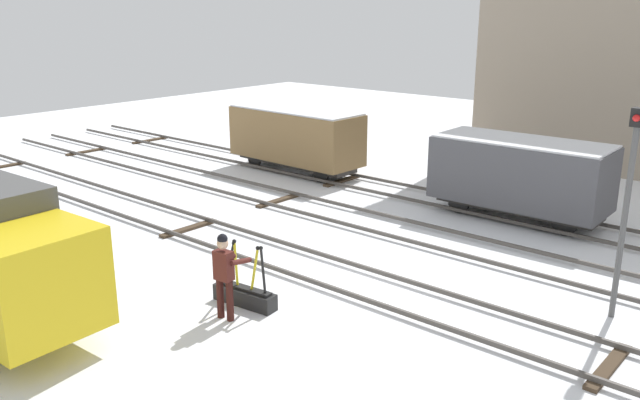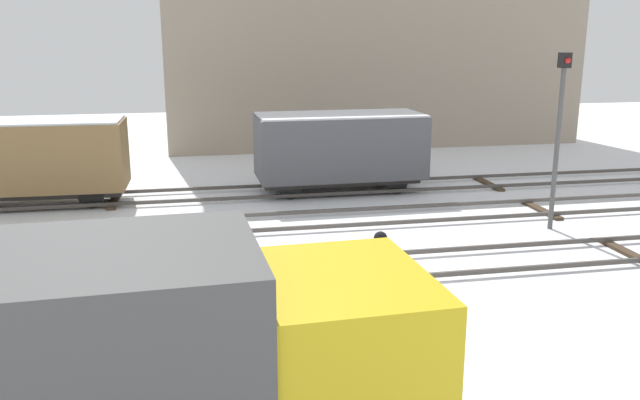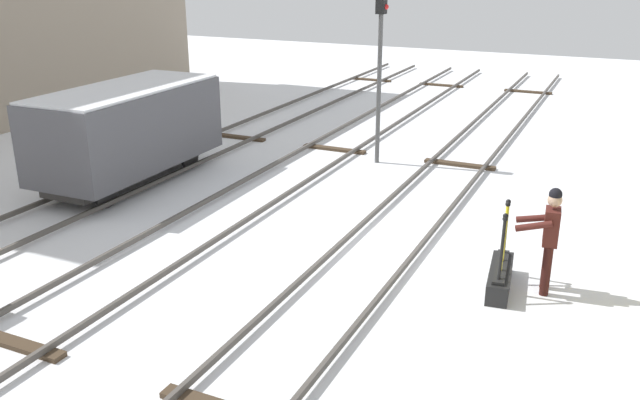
{
  "view_description": "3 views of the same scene",
  "coord_description": "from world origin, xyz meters",
  "views": [
    {
      "loc": [
        8.71,
        -11.27,
        6.21
      ],
      "look_at": [
        -1.55,
        0.77,
        1.55
      ],
      "focal_mm": 37.05,
      "sensor_mm": 36.0,
      "label": 1
    },
    {
      "loc": [
        -3.57,
        -12.34,
        4.78
      ],
      "look_at": [
        -1.12,
        0.07,
        1.58
      ],
      "focal_mm": 36.94,
      "sensor_mm": 36.0,
      "label": 2
    },
    {
      "loc": [
        -11.74,
        -4.0,
        5.35
      ],
      "look_at": [
        -0.44,
        1.27,
        0.87
      ],
      "focal_mm": 37.86,
      "sensor_mm": 36.0,
      "label": 3
    }
  ],
  "objects": [
    {
      "name": "rail_worker",
      "position": [
        -0.81,
        -3.08,
        1.05
      ],
      "size": [
        0.59,
        0.75,
        1.86
      ],
      "rotation": [
        0.0,
        0.0,
        0.12
      ],
      "color": "#351511",
      "rests_on": "ground_plane"
    },
    {
      "name": "ground_plane",
      "position": [
        0.0,
        0.0,
        0.0
      ],
      "size": [
        60.0,
        60.0,
        0.0
      ],
      "primitive_type": "plane",
      "color": "white"
    },
    {
      "name": "track_siding_near",
      "position": [
        0.0,
        3.75,
        0.11
      ],
      "size": [
        44.0,
        1.94,
        0.18
      ],
      "color": "#4C4742",
      "rests_on": "ground_plane"
    },
    {
      "name": "track_siding_far",
      "position": [
        0.0,
        7.09,
        0.11
      ],
      "size": [
        44.0,
        1.94,
        0.18
      ],
      "color": "#4C4742",
      "rests_on": "ground_plane"
    },
    {
      "name": "freight_car_back_track",
      "position": [
        -8.18,
        7.09,
        1.41
      ],
      "size": [
        5.52,
        2.03,
        2.45
      ],
      "rotation": [
        0.0,
        0.0,
        -0.02
      ],
      "color": "#2D2B28",
      "rests_on": "ground_plane"
    },
    {
      "name": "track_main_line",
      "position": [
        0.0,
        0.0,
        0.11
      ],
      "size": [
        44.0,
        1.94,
        0.18
      ],
      "color": "#4C4742",
      "rests_on": "ground_plane"
    },
    {
      "name": "signal_post",
      "position": [
        5.23,
        2.17,
        2.63
      ],
      "size": [
        0.24,
        0.32,
        4.35
      ],
      "color": "#4C4C4C",
      "rests_on": "ground_plane"
    },
    {
      "name": "switch_lever_frame",
      "position": [
        -0.98,
        -2.39,
        0.25
      ],
      "size": [
        1.55,
        0.54,
        1.45
      ],
      "rotation": [
        0.0,
        0.0,
        0.12
      ],
      "color": "black",
      "rests_on": "ground_plane"
    },
    {
      "name": "freight_car_far_end",
      "position": [
        0.9,
        7.09,
        1.4
      ],
      "size": [
        5.11,
        2.23,
        2.43
      ],
      "rotation": [
        0.0,
        0.0,
        0.02
      ],
      "color": "#2D2B28",
      "rests_on": "ground_plane"
    }
  ]
}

